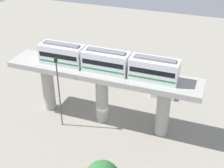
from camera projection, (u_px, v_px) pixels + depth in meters
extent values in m
plane|color=gray|center=(102.00, 119.00, 47.94)|extent=(120.00, 120.00, 0.00)
cylinder|color=#A8A59E|center=(163.00, 111.00, 43.09)|extent=(1.90, 1.90, 7.99)
cylinder|color=#A8A59E|center=(102.00, 98.00, 45.93)|extent=(1.90, 1.90, 7.99)
cylinder|color=#A8A59E|center=(48.00, 87.00, 48.77)|extent=(1.90, 1.90, 7.99)
cube|color=#A8A59E|center=(102.00, 73.00, 43.72)|extent=(5.20, 28.85, 0.80)
cube|color=white|center=(154.00, 70.00, 40.45)|extent=(2.60, 6.60, 3.00)
cube|color=black|center=(154.00, 68.00, 40.33)|extent=(2.64, 6.07, 0.70)
cube|color=#1E8C4C|center=(154.00, 75.00, 40.83)|extent=(2.64, 6.34, 0.24)
cube|color=slate|center=(155.00, 59.00, 39.64)|extent=(1.10, 5.61, 0.24)
cube|color=white|center=(106.00, 62.00, 42.55)|extent=(2.60, 6.60, 3.00)
cube|color=black|center=(106.00, 60.00, 42.43)|extent=(2.64, 6.07, 0.70)
cube|color=#1E8C4C|center=(106.00, 66.00, 42.93)|extent=(2.64, 6.34, 0.24)
cube|color=slate|center=(106.00, 51.00, 41.74)|extent=(1.10, 5.61, 0.24)
cube|color=white|center=(62.00, 54.00, 44.66)|extent=(2.60, 6.60, 3.00)
cube|color=black|center=(62.00, 53.00, 44.53)|extent=(2.64, 6.07, 0.70)
cube|color=#1E8C4C|center=(63.00, 59.00, 45.04)|extent=(2.64, 6.34, 0.24)
cube|color=slate|center=(61.00, 44.00, 43.84)|extent=(1.10, 5.61, 0.24)
cube|color=red|center=(116.00, 79.00, 58.12)|extent=(2.38, 4.41, 1.00)
cube|color=black|center=(115.00, 75.00, 57.72)|extent=(1.95, 2.51, 0.76)
cube|color=#B2B5BA|center=(163.00, 94.00, 53.44)|extent=(1.86, 4.23, 1.00)
cube|color=black|center=(163.00, 90.00, 53.04)|extent=(1.67, 2.32, 0.76)
cylinder|color=#4C4C51|center=(59.00, 95.00, 44.09)|extent=(0.20, 0.20, 10.79)
cube|color=black|center=(56.00, 60.00, 41.22)|extent=(0.44, 0.28, 0.60)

